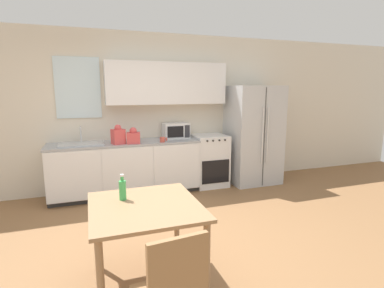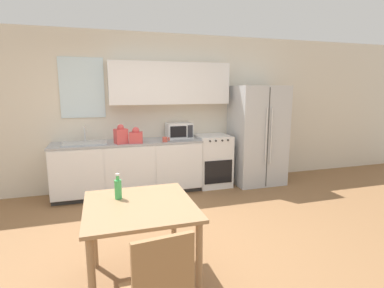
{
  "view_description": "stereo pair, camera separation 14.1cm",
  "coord_description": "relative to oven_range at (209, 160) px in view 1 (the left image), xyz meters",
  "views": [
    {
      "loc": [
        -0.76,
        -3.01,
        1.74
      ],
      "look_at": [
        0.49,
        0.56,
        1.05
      ],
      "focal_mm": 28.0,
      "sensor_mm": 36.0,
      "label": 1
    },
    {
      "loc": [
        -0.62,
        -3.05,
        1.74
      ],
      "look_at": [
        0.49,
        0.56,
        1.05
      ],
      "focal_mm": 28.0,
      "sensor_mm": 36.0,
      "label": 2
    }
  ],
  "objects": [
    {
      "name": "microwave",
      "position": [
        -0.59,
        0.11,
        0.56
      ],
      "size": [
        0.44,
        0.32,
        0.27
      ],
      "color": "silver",
      "rests_on": "kitchen_counter"
    },
    {
      "name": "refrigerator",
      "position": [
        0.86,
        -0.07,
        0.44
      ],
      "size": [
        0.91,
        0.79,
        1.81
      ],
      "color": "silver",
      "rests_on": "ground_plane"
    },
    {
      "name": "kitchen_counter",
      "position": [
        -1.5,
        -0.01,
        -0.01
      ],
      "size": [
        2.42,
        0.65,
        0.89
      ],
      "color": "#333333",
      "rests_on": "ground_plane"
    },
    {
      "name": "ground_plane",
      "position": [
        -1.3,
        -1.93,
        -0.46
      ],
      "size": [
        12.0,
        12.0,
        0.0
      ],
      "primitive_type": "plane",
      "color": "olive"
    },
    {
      "name": "drink_bottle",
      "position": [
        -1.8,
        -2.33,
        0.4
      ],
      "size": [
        0.06,
        0.06,
        0.23
      ],
      "color": "#3FB259",
      "rests_on": "dining_table"
    },
    {
      "name": "coffee_mug",
      "position": [
        -0.92,
        -0.23,
        0.47
      ],
      "size": [
        0.12,
        0.08,
        0.08
      ],
      "color": "#BF4C3F",
      "rests_on": "kitchen_counter"
    },
    {
      "name": "kitchen_sink",
      "position": [
        -2.18,
        -0.0,
        0.44
      ],
      "size": [
        0.67,
        0.43,
        0.27
      ],
      "color": "#B7BABC",
      "rests_on": "kitchen_counter"
    },
    {
      "name": "wall_back",
      "position": [
        -1.2,
        0.3,
        0.98
      ],
      "size": [
        12.0,
        0.38,
        2.7
      ],
      "color": "beige",
      "rests_on": "ground_plane"
    },
    {
      "name": "grocery_bag_1",
      "position": [
        -1.62,
        -0.17,
        0.56
      ],
      "size": [
        0.23,
        0.21,
        0.31
      ],
      "rotation": [
        0.0,
        0.0,
        0.3
      ],
      "color": "#D14C4C",
      "rests_on": "kitchen_counter"
    },
    {
      "name": "dining_table",
      "position": [
        -1.64,
        -2.51,
        0.19
      ],
      "size": [
        0.92,
        0.96,
        0.77
      ],
      "color": "#997551",
      "rests_on": "ground_plane"
    },
    {
      "name": "oven_range",
      "position": [
        0.0,
        0.0,
        0.0
      ],
      "size": [
        0.59,
        0.62,
        0.93
      ],
      "color": "white",
      "rests_on": "ground_plane"
    },
    {
      "name": "grocery_bag_0",
      "position": [
        -1.39,
        -0.19,
        0.54
      ],
      "size": [
        0.23,
        0.21,
        0.26
      ],
      "rotation": [
        0.0,
        0.0,
        -0.15
      ],
      "color": "#D14C4C",
      "rests_on": "kitchen_counter"
    }
  ]
}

